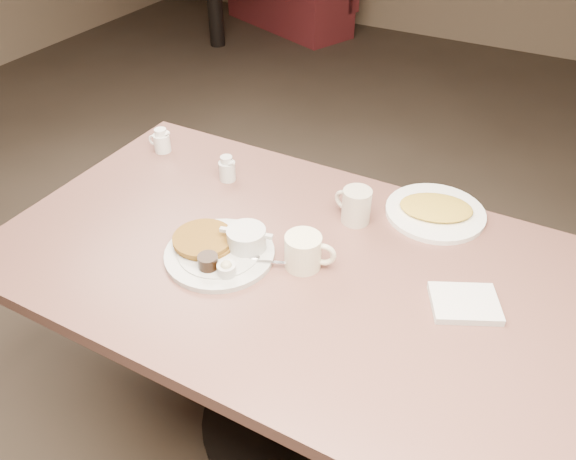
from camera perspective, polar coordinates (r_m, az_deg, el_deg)
The scene contains 8 objects.
diner_table at distance 1.57m, azimuth -0.35°, elevation -7.33°, with size 1.50×0.90×0.75m.
main_plate at distance 1.45m, azimuth -6.68°, elevation -1.78°, with size 0.37×0.35×0.07m.
coffee_mug_near at distance 1.39m, azimuth 1.68°, elevation -2.16°, with size 0.14×0.11×0.09m.
napkin at distance 1.38m, azimuth 17.50°, elevation -7.11°, with size 0.19×0.18×0.02m.
coffee_mug_far at distance 1.55m, azimuth 6.88°, elevation 2.47°, with size 0.12×0.10×0.10m.
creamer_left at distance 1.92m, azimuth -12.72°, elevation 8.80°, with size 0.08×0.06×0.08m.
creamer_right at distance 1.74m, azimuth -6.22°, elevation 6.18°, with size 0.07×0.05×0.08m.
hash_plate at distance 1.64m, azimuth 14.75°, elevation 1.91°, with size 0.35×0.35×0.04m.
Camera 1 is at (0.53, -0.97, 1.69)m, focal length 35.03 mm.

